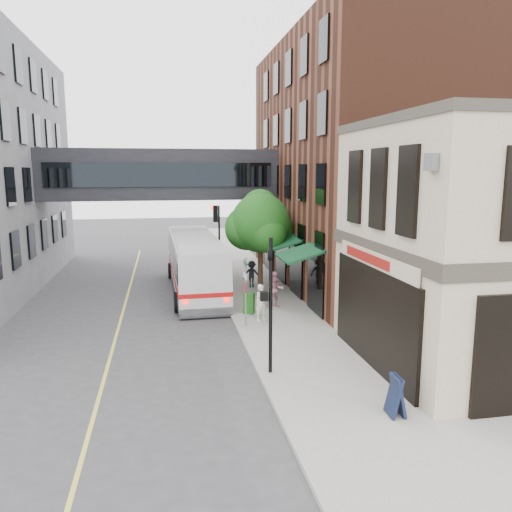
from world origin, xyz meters
name	(u,v)px	position (x,y,z in m)	size (l,w,h in m)	color
ground	(271,405)	(0.00, 0.00, 0.00)	(120.00, 120.00, 0.00)	#38383A
sidewalk_main	(254,289)	(2.00, 14.00, 0.07)	(4.00, 60.00, 0.15)	gray
corner_building	(511,244)	(8.97, 2.00, 4.21)	(10.19, 8.12, 8.45)	#B9AB8D
brick_building	(382,166)	(9.98, 15.00, 6.99)	(13.76, 18.00, 14.00)	#4A2417
skyway_bridge	(161,175)	(-3.00, 18.00, 6.50)	(14.00, 3.18, 3.00)	black
traffic_signal_near	(270,289)	(0.37, 2.00, 2.98)	(0.44, 0.22, 4.60)	black
traffic_signal_far	(217,227)	(0.26, 17.00, 3.34)	(0.53, 0.28, 4.50)	black
street_sign_pole	(245,286)	(0.39, 7.00, 1.93)	(0.08, 0.75, 3.00)	gray
street_tree	(260,223)	(2.19, 13.22, 3.91)	(3.80, 3.20, 5.60)	#382619
lane_marking	(122,316)	(-5.00, 10.00, 0.01)	(0.12, 40.00, 0.01)	#D8CC4C
bus	(195,261)	(-1.27, 14.41, 1.71)	(2.97, 11.40, 3.05)	silver
pedestrian_a	(261,302)	(1.23, 7.75, 0.97)	(0.60, 0.39, 1.63)	white
pedestrian_b	(275,290)	(2.30, 9.79, 1.03)	(0.85, 0.66, 1.75)	#C88295
pedestrian_c	(252,274)	(1.92, 14.13, 0.91)	(0.98, 0.57, 1.52)	black
newspaper_box	(249,303)	(0.88, 8.98, 0.63)	(0.48, 0.43, 0.96)	#175A14
sandwich_board	(396,396)	(3.13, -1.50, 0.71)	(0.41, 0.63, 1.13)	#111933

